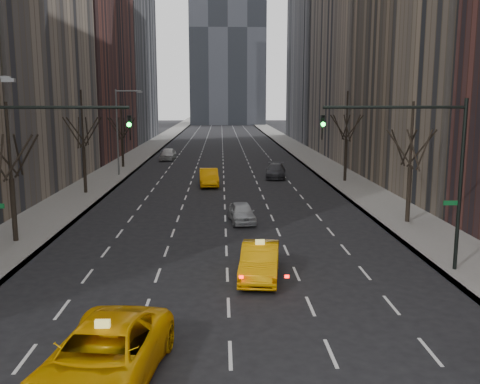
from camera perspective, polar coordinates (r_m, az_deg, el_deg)
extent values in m
cube|color=slate|center=(83.25, -10.33, 4.17)|extent=(4.50, 320.00, 0.15)
cube|color=slate|center=(83.32, 6.63, 4.27)|extent=(4.50, 320.00, 0.15)
cylinder|color=black|center=(32.79, -22.99, -1.77)|extent=(0.28, 0.28, 3.57)
cylinder|color=black|center=(32.28, -23.46, 5.05)|extent=(0.16, 0.16, 4.25)
cylinder|color=black|center=(33.09, -22.58, 3.65)|extent=(0.42, 1.80, 2.52)
cylinder|color=black|center=(32.35, -21.82, 3.57)|extent=(1.74, 0.72, 2.52)
cylinder|color=black|center=(31.61, -22.59, 3.39)|extent=(1.46, 1.25, 2.52)
cylinder|color=black|center=(31.63, -24.15, 3.28)|extent=(0.42, 1.80, 2.52)
cylinder|color=black|center=(33.11, -24.07, 3.55)|extent=(1.46, 1.25, 2.52)
cylinder|color=black|center=(47.84, -16.24, 2.32)|extent=(0.28, 0.28, 3.99)
cylinder|color=black|center=(47.49, -16.49, 7.55)|extent=(0.16, 0.16, 4.75)
cylinder|color=black|center=(48.33, -16.01, 6.24)|extent=(0.42, 1.80, 2.52)
cylinder|color=black|center=(47.63, -15.39, 6.23)|extent=(1.74, 0.72, 2.52)
cylinder|color=black|center=(46.85, -15.81, 6.15)|extent=(1.46, 1.25, 2.52)
cylinder|color=black|center=(46.76, -16.86, 6.09)|extent=(0.42, 1.80, 2.52)
cylinder|color=black|center=(47.46, -17.47, 6.11)|extent=(1.74, 0.72, 2.52)
cylinder|color=black|center=(48.24, -17.03, 6.19)|extent=(1.46, 1.25, 2.52)
cylinder|color=black|center=(65.36, -12.41, 4.13)|extent=(0.28, 0.28, 3.36)
cylinder|color=black|center=(65.11, -12.53, 7.35)|extent=(0.16, 0.16, 4.00)
cylinder|color=black|center=(65.95, -12.24, 6.72)|extent=(0.42, 1.80, 2.52)
cylinder|color=black|center=(65.29, -11.75, 6.71)|extent=(1.74, 0.72, 2.52)
cylinder|color=black|center=(64.48, -12.01, 6.66)|extent=(1.46, 1.25, 2.52)
cylinder|color=black|center=(64.34, -12.77, 6.63)|extent=(0.42, 1.80, 2.52)
cylinder|color=black|center=(65.00, -13.25, 6.64)|extent=(1.74, 0.72, 2.52)
cylinder|color=black|center=(65.81, -12.98, 6.68)|extent=(1.46, 1.25, 2.52)
cylinder|color=black|center=(36.65, 17.54, -0.28)|extent=(0.28, 0.28, 3.57)
cylinder|color=black|center=(36.20, 17.86, 5.82)|extent=(0.16, 0.16, 4.25)
cylinder|color=black|center=(37.11, 17.56, 4.53)|extent=(0.42, 1.80, 2.52)
cylinder|color=black|center=(36.82, 18.82, 4.43)|extent=(1.74, 0.72, 2.52)
cylinder|color=black|center=(35.98, 19.07, 4.30)|extent=(1.46, 1.25, 2.52)
cylinder|color=black|center=(35.42, 18.01, 4.28)|extent=(0.42, 1.80, 2.52)
cylinder|color=black|center=(35.72, 16.72, 4.39)|extent=(1.74, 0.72, 2.52)
cylinder|color=black|center=(36.57, 16.52, 4.51)|extent=(1.46, 1.25, 2.52)
cylinder|color=black|center=(53.74, 11.18, 3.31)|extent=(0.28, 0.28, 3.99)
cylinder|color=black|center=(53.44, 11.34, 7.97)|extent=(0.16, 0.16, 4.75)
cylinder|color=black|center=(54.34, 11.25, 6.79)|extent=(0.42, 1.80, 2.52)
cylinder|color=black|center=(53.96, 12.07, 6.75)|extent=(1.74, 0.72, 2.52)
cylinder|color=black|center=(53.10, 12.13, 6.70)|extent=(1.46, 1.25, 2.52)
cylinder|color=black|center=(52.62, 11.35, 6.70)|extent=(0.42, 1.80, 2.52)
cylinder|color=black|center=(53.02, 10.52, 6.75)|extent=(1.74, 0.72, 2.52)
cylinder|color=black|center=(53.87, 10.48, 6.79)|extent=(1.46, 1.25, 2.52)
cylinder|color=black|center=(25.07, -19.16, 8.53)|extent=(6.50, 0.14, 0.14)
imported|color=black|center=(24.36, -11.67, 6.72)|extent=(0.18, 0.22, 1.10)
sphere|color=#0CFF33|center=(24.17, -11.75, 7.05)|extent=(0.20, 0.20, 0.20)
cylinder|color=black|center=(26.71, 22.45, 0.61)|extent=(0.18, 0.18, 8.00)
cylinder|color=black|center=(25.23, 16.18, 8.69)|extent=(6.50, 0.14, 0.14)
imported|color=black|center=(24.45, 8.77, 6.82)|extent=(0.18, 0.22, 1.10)
sphere|color=#0CFF33|center=(24.26, 8.86, 7.15)|extent=(0.20, 0.20, 0.20)
cube|color=#0C5926|center=(26.67, 21.56, -1.09)|extent=(0.70, 0.04, 0.22)
cube|color=slate|center=(23.57, -23.48, 10.89)|extent=(0.50, 0.22, 0.15)
cylinder|color=slate|center=(58.13, -12.96, 6.21)|extent=(0.16, 0.16, 9.00)
cylinder|color=slate|center=(57.80, -11.84, 10.50)|extent=(2.60, 0.14, 0.14)
cube|color=slate|center=(57.61, -10.64, 10.44)|extent=(0.50, 0.22, 0.15)
imported|color=#F7B005|center=(16.33, -14.42, -16.69)|extent=(3.75, 6.69, 1.77)
imported|color=orange|center=(24.67, 2.13, -7.38)|extent=(2.25, 4.97, 1.58)
imported|color=#ADB1B6|center=(35.63, 0.19, -2.19)|extent=(1.96, 4.03, 1.32)
imported|color=#FF9E05|center=(50.65, -3.35, 1.58)|extent=(2.03, 5.04, 1.63)
imported|color=#323338|center=(55.90, 3.83, 2.26)|extent=(2.59, 5.18, 1.45)
imported|color=silver|center=(72.99, -7.68, 4.04)|extent=(2.09, 4.80, 1.61)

